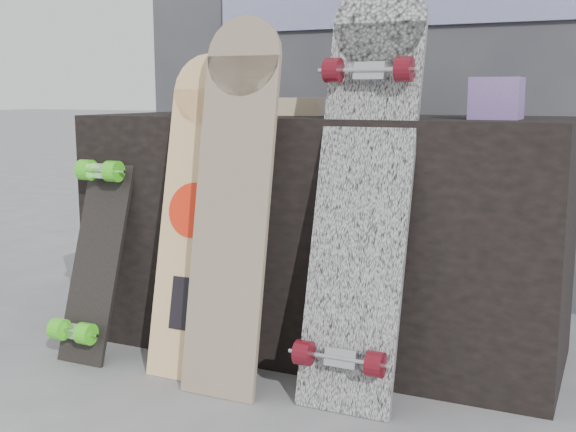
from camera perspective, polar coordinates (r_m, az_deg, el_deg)
The scene contains 10 objects.
ground at distance 2.17m, azimuth -2.51°, elevation -14.11°, with size 60.00×60.00×0.00m, color slate.
vendor_table at distance 2.49m, azimuth 2.71°, elevation -1.35°, with size 1.60×0.60×0.80m, color black.
booth at distance 3.25m, azimuth 8.62°, elevation 13.57°, with size 2.40×0.22×2.20m.
merch_box_purple at distance 2.64m, azimuth -4.91°, elevation 9.10°, with size 0.18×0.12×0.10m, color #5A3771.
merch_box_small at distance 2.20m, azimuth 16.16°, elevation 8.92°, with size 0.14×0.14×0.12m, color #5A3771.
merch_box_flat at distance 2.50m, azimuth 0.45°, elevation 8.65°, with size 0.22×0.10×0.06m, color #D1B78C.
longboard_geisha at distance 2.27m, azimuth -7.39°, elevation 0.79°, with size 0.23×0.24×1.00m.
longboard_celtic at distance 2.11m, azimuth -4.37°, elevation 1.80°, with size 0.24×0.23×1.10m.
longboard_cascadia at distance 2.05m, azimuth 5.97°, elevation 2.77°, with size 0.28×0.38×1.21m.
skateboard_dark at distance 2.48m, azimuth -14.85°, elevation -1.64°, with size 0.18×0.33×0.79m.
Camera 1 is at (0.92, -1.76, 0.87)m, focal length 45.00 mm.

